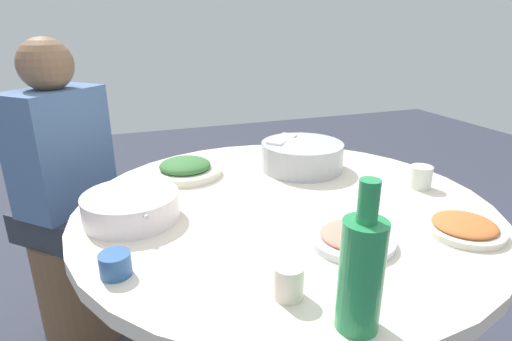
# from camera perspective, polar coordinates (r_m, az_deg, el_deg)

# --- Properties ---
(round_dining_table) EXTENTS (1.22, 1.22, 0.76)m
(round_dining_table) POSITION_cam_1_polar(r_m,az_deg,el_deg) (1.28, 3.89, -8.88)
(round_dining_table) COLOR #99999E
(round_dining_table) RESTS_ON ground
(rice_bowl) EXTENTS (0.30, 0.30, 0.11)m
(rice_bowl) POSITION_cam_1_polar(r_m,az_deg,el_deg) (1.50, 6.39, 2.10)
(rice_bowl) COLOR #B2B5BA
(rice_bowl) RESTS_ON round_dining_table
(soup_bowl) EXTENTS (0.28, 0.26, 0.07)m
(soup_bowl) POSITION_cam_1_polar(r_m,az_deg,el_deg) (1.17, -16.93, -4.91)
(soup_bowl) COLOR white
(soup_bowl) RESTS_ON round_dining_table
(dish_shrimp) EXTENTS (0.21, 0.21, 0.04)m
(dish_shrimp) POSITION_cam_1_polar(r_m,az_deg,el_deg) (1.03, 13.20, -9.08)
(dish_shrimp) COLOR silver
(dish_shrimp) RESTS_ON round_dining_table
(dish_greens) EXTENTS (0.25, 0.25, 0.06)m
(dish_greens) POSITION_cam_1_polar(r_m,az_deg,el_deg) (1.45, -9.80, 0.25)
(dish_greens) COLOR silver
(dish_greens) RESTS_ON round_dining_table
(dish_tofu_braise) EXTENTS (0.20, 0.20, 0.04)m
(dish_tofu_braise) POSITION_cam_1_polar(r_m,az_deg,el_deg) (1.18, 26.95, -6.98)
(dish_tofu_braise) COLOR silver
(dish_tofu_braise) RESTS_ON round_dining_table
(green_bottle) EXTENTS (0.08, 0.08, 0.28)m
(green_bottle) POSITION_cam_1_polar(r_m,az_deg,el_deg) (0.73, 14.42, -13.46)
(green_bottle) COLOR #278B4F
(green_bottle) RESTS_ON round_dining_table
(tea_cup_near) EXTENTS (0.07, 0.07, 0.07)m
(tea_cup_near) POSITION_cam_1_polar(r_m,az_deg,el_deg) (1.42, 21.91, -0.86)
(tea_cup_near) COLOR silver
(tea_cup_near) RESTS_ON round_dining_table
(tea_cup_far) EXTENTS (0.06, 0.06, 0.07)m
(tea_cup_far) POSITION_cam_1_polar(r_m,az_deg,el_deg) (0.83, 4.56, -15.10)
(tea_cup_far) COLOR beige
(tea_cup_far) RESTS_ON round_dining_table
(tea_cup_side) EXTENTS (0.07, 0.07, 0.05)m
(tea_cup_side) POSITION_cam_1_polar(r_m,az_deg,el_deg) (0.94, -18.97, -12.24)
(tea_cup_side) COLOR #2D5691
(tea_cup_side) RESTS_ON round_dining_table
(stool_for_diner_left) EXTENTS (0.35, 0.35, 0.46)m
(stool_for_diner_left) POSITION_cam_1_polar(r_m,az_deg,el_deg) (1.95, -22.98, -13.89)
(stool_for_diner_left) COLOR brown
(stool_for_diner_left) RESTS_ON ground
(diner_left) EXTENTS (0.47, 0.47, 0.76)m
(diner_left) POSITION_cam_1_polar(r_m,az_deg,el_deg) (1.72, -25.42, 1.53)
(diner_left) COLOR #2D333D
(diner_left) RESTS_ON stool_for_diner_left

